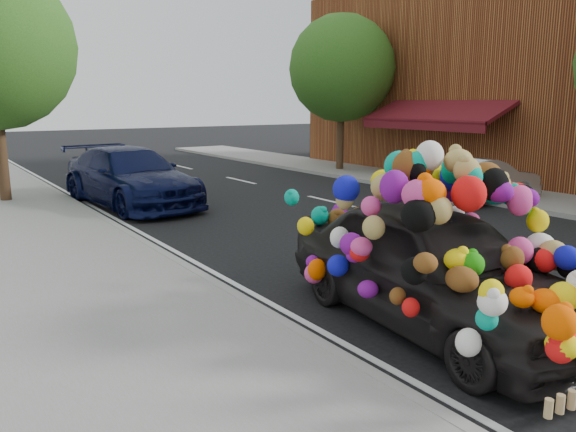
{
  "coord_description": "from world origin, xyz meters",
  "views": [
    {
      "loc": [
        -5.82,
        -6.84,
        2.67
      ],
      "look_at": [
        -1.02,
        0.25,
        0.92
      ],
      "focal_mm": 35.0,
      "sensor_mm": 36.0,
      "label": 1
    }
  ],
  "objects": [
    {
      "name": "tree_far_b",
      "position": [
        8.0,
        10.0,
        3.89
      ],
      "size": [
        4.0,
        4.0,
        5.9
      ],
      "color": "#332114",
      "rests_on": "ground"
    },
    {
      "name": "ground",
      "position": [
        0.0,
        0.0,
        0.0
      ],
      "size": [
        100.0,
        100.0,
        0.0
      ],
      "primitive_type": "plane",
      "color": "black",
      "rests_on": "ground"
    },
    {
      "name": "navy_sedan",
      "position": [
        -1.08,
        7.49,
        0.75
      ],
      "size": [
        2.62,
        5.37,
        1.51
      ],
      "primitive_type": "imported",
      "rotation": [
        0.0,
        0.0,
        0.1
      ],
      "color": "#080D32",
      "rests_on": "ground"
    },
    {
      "name": "plush_art_car",
      "position": [
        -0.77,
        -2.48,
        1.09
      ],
      "size": [
        2.59,
        4.75,
        2.13
      ],
      "rotation": [
        0.0,
        0.0,
        -0.11
      ],
      "color": "black",
      "rests_on": "ground"
    },
    {
      "name": "kerb",
      "position": [
        -2.35,
        0.0,
        0.07
      ],
      "size": [
        0.15,
        60.0,
        0.13
      ],
      "primitive_type": "cube",
      "color": "gray",
      "rests_on": "ground"
    },
    {
      "name": "silver_hatchback",
      "position": [
        6.67,
        2.58,
        0.61
      ],
      "size": [
        3.78,
        1.46,
        1.23
      ],
      "primitive_type": "imported",
      "rotation": [
        0.0,
        0.0,
        1.53
      ],
      "color": "#B3B6BA",
      "rests_on": "ground"
    },
    {
      "name": "sidewalk",
      "position": [
        -4.3,
        0.0,
        0.06
      ],
      "size": [
        4.0,
        60.0,
        0.12
      ],
      "primitive_type": "cube",
      "color": "gray",
      "rests_on": "ground"
    },
    {
      "name": "footpath_far",
      "position": [
        8.2,
        3.0,
        0.06
      ],
      "size": [
        3.0,
        40.0,
        0.12
      ],
      "primitive_type": "cube",
      "color": "gray",
      "rests_on": "ground"
    },
    {
      "name": "lane_markings",
      "position": [
        3.6,
        0.0,
        0.01
      ],
      "size": [
        6.0,
        50.0,
        0.01
      ],
      "primitive_type": null,
      "color": "silver",
      "rests_on": "ground"
    }
  ]
}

